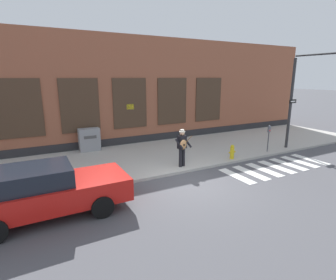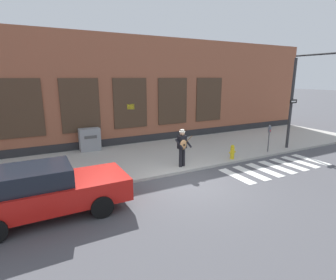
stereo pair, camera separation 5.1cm
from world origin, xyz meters
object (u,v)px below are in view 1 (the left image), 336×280
(red_car, at_px, (46,191))
(fire_hydrant, at_px, (232,152))
(utility_box, at_px, (89,140))
(busker, at_px, (182,146))
(traffic_light, at_px, (317,84))
(parking_meter, at_px, (269,134))

(red_car, height_order, fire_hydrant, red_car)
(fire_hydrant, bearing_deg, utility_box, 140.68)
(red_car, bearing_deg, busker, 15.79)
(busker, bearing_deg, red_car, -164.21)
(red_car, height_order, busker, busker)
(fire_hydrant, bearing_deg, traffic_light, -14.23)
(traffic_light, xyz_separation_m, parking_meter, (-1.74, 1.15, -2.57))
(utility_box, distance_m, fire_hydrant, 7.48)
(busker, distance_m, traffic_light, 7.55)
(busker, relative_size, parking_meter, 1.16)
(utility_box, bearing_deg, traffic_light, -30.08)
(red_car, height_order, traffic_light, traffic_light)
(parking_meter, distance_m, utility_box, 9.54)
(red_car, distance_m, parking_meter, 10.93)
(parking_meter, bearing_deg, utility_box, 150.69)
(traffic_light, xyz_separation_m, utility_box, (-10.05, 5.82, -2.91))
(busker, bearing_deg, parking_meter, -0.92)
(red_car, bearing_deg, fire_hydrant, 9.67)
(red_car, distance_m, fire_hydrant, 8.43)
(busker, distance_m, fire_hydrant, 2.81)
(traffic_light, distance_m, utility_box, 11.97)
(parking_meter, bearing_deg, red_car, -172.17)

